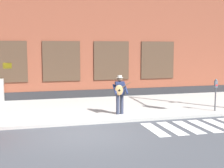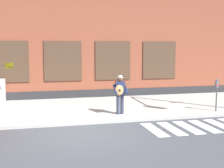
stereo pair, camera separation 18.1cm
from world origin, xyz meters
name	(u,v)px [view 1 (the left image)]	position (x,y,z in m)	size (l,w,h in m)	color
ground_plane	(83,134)	(0.00, 0.00, 0.00)	(160.00, 160.00, 0.00)	#424449
sidewalk	(68,109)	(0.00, 4.05, 0.06)	(28.00, 5.75, 0.12)	#ADAAA3
building_backdrop	(58,45)	(0.00, 8.92, 3.05)	(28.00, 4.06, 6.10)	brown
crosswalk	(220,125)	(5.27, -0.12, 0.01)	(5.78, 1.90, 0.01)	silver
busker	(120,92)	(1.95, 2.19, 1.06)	(0.70, 0.52, 1.65)	#33384C
parking_meter	(216,90)	(6.27, 1.78, 1.06)	(0.13, 0.11, 1.44)	#47474C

